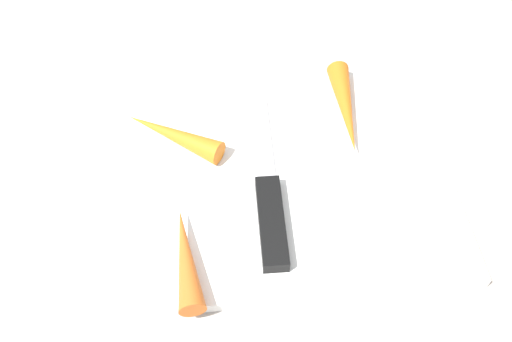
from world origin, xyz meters
TOP-DOWN VIEW (x-y plane):
  - ground_plane at (0.00, 0.00)m, footprint 1.40×1.40m
  - cutting_board at (0.00, 0.00)m, footprint 0.36×0.26m
  - knife at (0.01, -0.05)m, footprint 0.02×0.20m
  - carrot_medium at (-0.08, 0.04)m, footprint 0.10×0.08m
  - carrot_longest at (0.10, 0.06)m, footprint 0.03×0.11m
  - carrot_shortest at (-0.07, -0.09)m, footprint 0.03×0.10m

SIDE VIEW (x-z plane):
  - ground_plane at x=0.00m, z-range 0.00..0.00m
  - cutting_board at x=0.00m, z-range 0.00..0.01m
  - knife at x=0.01m, z-range 0.01..0.02m
  - carrot_shortest at x=-0.07m, z-range 0.01..0.03m
  - carrot_medium at x=-0.08m, z-range 0.01..0.04m
  - carrot_longest at x=0.10m, z-range 0.01..0.04m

